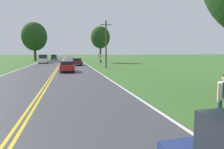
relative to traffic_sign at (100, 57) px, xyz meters
The scene contains 8 objects.
traffic_sign is the anchor object (origin of this frame).
utility_pole_midground 2.98m from the traffic_sign, 71.63° to the right, with size 1.80×0.24×7.42m.
tree_left_verge 15.94m from the traffic_sign, 80.52° to the left, with size 4.61×4.61×8.77m.
tree_mid_treeline 32.82m from the traffic_sign, 116.85° to the left, with size 7.15×7.15×11.19m.
car_red_sedan_approaching 8.77m from the traffic_sign, 128.59° to the right, with size 1.92×4.02×1.40m.
car_maroon_sedan_mid_near 7.35m from the traffic_sign, 119.43° to the left, with size 1.97×4.51×1.38m.
car_white_suv_mid_far 18.39m from the traffic_sign, 125.93° to the left, with size 2.00×4.23×2.00m.
car_dark_green_suv_receding 37.47m from the traffic_sign, 105.13° to the left, with size 1.85×4.78×1.75m.
Camera 1 is at (1.68, -0.62, 2.54)m, focal length 32.00 mm.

